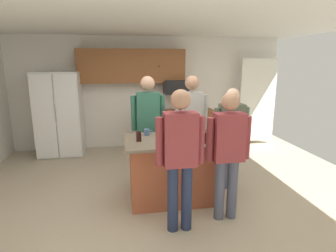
{
  "coord_description": "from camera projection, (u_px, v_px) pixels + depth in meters",
  "views": [
    {
      "loc": [
        -0.61,
        -3.77,
        2.0
      ],
      "look_at": [
        0.05,
        0.26,
        1.05
      ],
      "focal_mm": 29.17,
      "sensor_mm": 36.0,
      "label": 1
    }
  ],
  "objects": [
    {
      "name": "ceiling",
      "position": [
        168.0,
        16.0,
        3.58
      ],
      "size": [
        7.04,
        7.04,
        0.0
      ],
      "primitive_type": "plane",
      "color": "white"
    },
    {
      "name": "person_guest_left",
      "position": [
        148.0,
        121.0,
        4.61
      ],
      "size": [
        0.57,
        0.24,
        1.79
      ],
      "rotation": [
        0.0,
        0.0,
        -1.24
      ],
      "color": "tan",
      "rests_on": "ground"
    },
    {
      "name": "floor",
      "position": [
        168.0,
        197.0,
        4.17
      ],
      "size": [
        7.04,
        7.04,
        0.0
      ],
      "primitive_type": "plane",
      "color": "#B7A88E",
      "rests_on": "ground"
    },
    {
      "name": "serving_tray",
      "position": [
        176.0,
        138.0,
        3.91
      ],
      "size": [
        0.44,
        0.3,
        0.04
      ],
      "color": "#B7B7BC",
      "rests_on": "kitchen_island"
    },
    {
      "name": "cabinet_run_lower",
      "position": [
        176.0,
        129.0,
        6.55
      ],
      "size": [
        1.8,
        0.63,
        0.9
      ],
      "color": "brown",
      "rests_on": "ground"
    },
    {
      "name": "glass_pilsner",
      "position": [
        139.0,
        136.0,
        3.8
      ],
      "size": [
        0.07,
        0.07,
        0.14
      ],
      "color": "black",
      "rests_on": "kitchen_island"
    },
    {
      "name": "person_host_foreground",
      "position": [
        228.0,
        149.0,
        3.4
      ],
      "size": [
        0.57,
        0.22,
        1.65
      ],
      "rotation": [
        0.0,
        0.0,
        2.32
      ],
      "color": "#4C5166",
      "rests_on": "ground"
    },
    {
      "name": "microwave_over_range",
      "position": [
        176.0,
        87.0,
        6.34
      ],
      "size": [
        0.56,
        0.4,
        0.32
      ],
      "primitive_type": "cube",
      "color": "black"
    },
    {
      "name": "glass_short_whisky",
      "position": [
        207.0,
        138.0,
        3.71
      ],
      "size": [
        0.07,
        0.07,
        0.15
      ],
      "color": "black",
      "rests_on": "kitchen_island"
    },
    {
      "name": "french_door_window_panel",
      "position": [
        257.0,
        101.0,
        6.64
      ],
      "size": [
        0.9,
        0.06,
        2.0
      ],
      "primitive_type": "cube",
      "color": "white",
      "rests_on": "ground"
    },
    {
      "name": "person_guest_by_door",
      "position": [
        180.0,
        152.0,
        3.14
      ],
      "size": [
        0.57,
        0.23,
        1.72
      ],
      "rotation": [
        0.0,
        0.0,
        1.52
      ],
      "color": "#232D4C",
      "rests_on": "ground"
    },
    {
      "name": "person_elder_center",
      "position": [
        231.0,
        132.0,
        4.28
      ],
      "size": [
        0.57,
        0.22,
        1.62
      ],
      "rotation": [
        0.0,
        0.0,
        -2.94
      ],
      "color": "#4C5166",
      "rests_on": "ground"
    },
    {
      "name": "kitchen_island",
      "position": [
        171.0,
        169.0,
        4.03
      ],
      "size": [
        1.34,
        0.9,
        0.93
      ],
      "color": "#AD5638",
      "rests_on": "ground"
    },
    {
      "name": "mug_ceramic_white",
      "position": [
        147.0,
        132.0,
        4.12
      ],
      "size": [
        0.12,
        0.08,
        0.1
      ],
      "color": "#4C6B99",
      "rests_on": "kitchen_island"
    },
    {
      "name": "refrigerator",
      "position": [
        60.0,
        114.0,
        5.94
      ],
      "size": [
        0.93,
        0.76,
        1.82
      ],
      "color": "white",
      "rests_on": "ground"
    },
    {
      "name": "person_guest_right",
      "position": [
        191.0,
        120.0,
        4.66
      ],
      "size": [
        0.57,
        0.24,
        1.79
      ],
      "rotation": [
        0.0,
        0.0,
        -2.15
      ],
      "color": "#4C5166",
      "rests_on": "ground"
    },
    {
      "name": "cabinet_run_upper",
      "position": [
        132.0,
        66.0,
        6.17
      ],
      "size": [
        2.4,
        0.38,
        0.75
      ],
      "color": "brown"
    },
    {
      "name": "glass_dark_ale",
      "position": [
        204.0,
        135.0,
        3.89
      ],
      "size": [
        0.07,
        0.07,
        0.12
      ],
      "color": "black",
      "rests_on": "kitchen_island"
    },
    {
      "name": "back_wall",
      "position": [
        149.0,
        92.0,
        6.57
      ],
      "size": [
        6.4,
        0.1,
        2.6
      ],
      "primitive_type": "cube",
      "color": "white",
      "rests_on": "ground"
    }
  ]
}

